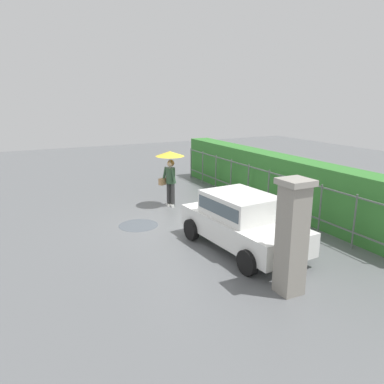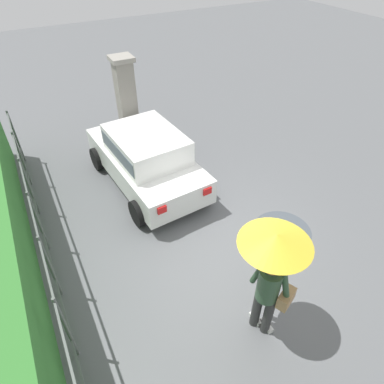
{
  "view_description": "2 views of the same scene",
  "coord_description": "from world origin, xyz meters",
  "views": [
    {
      "loc": [
        10.2,
        -4.79,
        3.98
      ],
      "look_at": [
        0.03,
        0.27,
        1.03
      ],
      "focal_mm": 34.86,
      "sensor_mm": 36.0,
      "label": 1
    },
    {
      "loc": [
        -4.1,
        2.79,
        5.28
      ],
      "look_at": [
        0.28,
        0.44,
        1.2
      ],
      "focal_mm": 31.6,
      "sensor_mm": 36.0,
      "label": 2
    }
  ],
  "objects": [
    {
      "name": "ground_plane",
      "position": [
        0.0,
        0.0,
        0.0
      ],
      "size": [
        40.0,
        40.0,
        0.0
      ],
      "primitive_type": "plane",
      "color": "slate"
    },
    {
      "name": "fence_section",
      "position": [
        -0.48,
        3.19,
        0.83
      ],
      "size": [
        10.99,
        0.05,
        1.5
      ],
      "color": "#59605B",
      "rests_on": "ground"
    },
    {
      "name": "car",
      "position": [
        2.42,
        0.55,
        0.8
      ],
      "size": [
        3.84,
        2.08,
        1.48
      ],
      "rotation": [
        0.0,
        0.0,
        0.07
      ],
      "color": "white",
      "rests_on": "ground"
    },
    {
      "name": "hedge_row",
      "position": [
        -0.48,
        3.9,
        0.95
      ],
      "size": [
        11.94,
        0.9,
        1.9
      ],
      "primitive_type": "cube",
      "color": "#387F33",
      "rests_on": "ground"
    },
    {
      "name": "puddle_near",
      "position": [
        -0.52,
        -1.35,
        0.0
      ],
      "size": [
        1.25,
        1.25,
        0.0
      ],
      "primitive_type": "cylinder",
      "color": "#4C545B",
      "rests_on": "ground"
    },
    {
      "name": "pedestrian",
      "position": [
        -2.0,
        0.39,
        1.53
      ],
      "size": [
        1.03,
        1.03,
        2.06
      ],
      "rotation": [
        0.0,
        0.0,
        -1.15
      ],
      "color": "#333333",
      "rests_on": "ground"
    },
    {
      "name": "gate_pillar",
      "position": [
        4.82,
        0.13,
        1.24
      ],
      "size": [
        0.6,
        0.6,
        2.42
      ],
      "color": "gray",
      "rests_on": "ground"
    }
  ]
}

